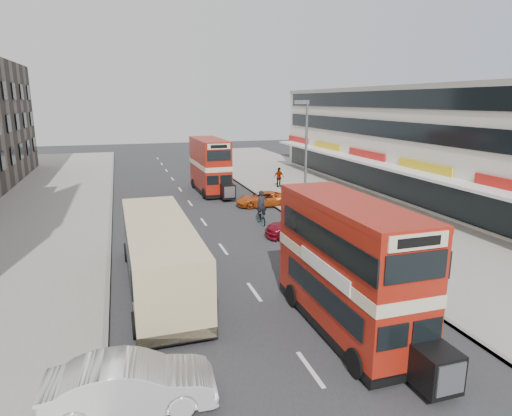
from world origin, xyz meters
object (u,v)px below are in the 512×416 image
object	(u,v)px
street_lamp	(305,152)
car_right_a	(302,226)
bus_main	(348,266)
coach	(160,253)
car_right_b	(262,199)
pedestrian_far	(279,177)
pedestrian_near	(347,218)
car_left_front	(131,385)
cyclist	(262,212)
bus_second	(210,165)

from	to	relation	value
street_lamp	car_right_a	size ratio (longest dim) A/B	1.76
bus_main	coach	world-z (taller)	bus_main
bus_main	car_right_a	bearing A→B (deg)	-105.62
bus_main	coach	xyz separation A→B (m)	(-6.06, 5.66, -0.77)
car_right_a	bus_main	bearing A→B (deg)	-10.79
coach	bus_main	bearing A→B (deg)	-43.90
car_right_b	coach	bearing A→B (deg)	-30.49
car_right_b	pedestrian_far	size ratio (longest dim) A/B	2.26
coach	pedestrian_near	xyz separation A→B (m)	(11.97, 5.24, -0.69)
street_lamp	bus_main	size ratio (longest dim) A/B	0.97
car_right_a	pedestrian_near	xyz separation A→B (m)	(2.97, -0.19, 0.30)
car_right_a	pedestrian_far	size ratio (longest dim) A/B	2.51
car_right_b	pedestrian_far	xyz separation A→B (m)	(3.74, 6.55, 0.49)
car_left_front	pedestrian_far	distance (m)	31.57
coach	cyclist	size ratio (longest dim) A/B	4.66
pedestrian_far	car_right_b	bearing A→B (deg)	-128.76
street_lamp	bus_second	bearing A→B (deg)	108.64
bus_second	coach	bearing A→B (deg)	71.60
street_lamp	car_right_a	world-z (taller)	street_lamp
bus_main	car_left_front	bearing A→B (deg)	15.49
pedestrian_far	bus_second	bearing A→B (deg)	169.94
cyclist	car_left_front	bearing A→B (deg)	-116.23
coach	cyclist	bearing A→B (deg)	48.74
car_right_b	pedestrian_near	world-z (taller)	pedestrian_near
car_right_a	pedestrian_far	world-z (taller)	pedestrian_far
coach	pedestrian_far	size ratio (longest dim) A/B	5.79
bus_second	car_left_front	xyz separation A→B (m)	(-7.82, -28.24, -1.70)
bus_main	pedestrian_near	world-z (taller)	bus_main
car_left_front	pedestrian_far	xyz separation A→B (m)	(14.35, 28.12, 0.33)
bus_main	car_right_a	xyz separation A→B (m)	(2.95, 11.09, -1.76)
car_right_a	cyclist	xyz separation A→B (m)	(-1.53, 3.34, 0.14)
bus_main	pedestrian_near	xyz separation A→B (m)	(5.92, 10.91, -1.45)
pedestrian_far	bus_main	bearing A→B (deg)	-113.69
car_right_a	car_right_b	world-z (taller)	car_right_a
coach	cyclist	distance (m)	11.56
car_right_b	pedestrian_near	xyz separation A→B (m)	(2.87, -8.47, 0.40)
car_right_b	pedestrian_far	distance (m)	7.56
pedestrian_far	pedestrian_near	bearing A→B (deg)	-102.32
coach	pedestrian_near	bearing A→B (deg)	22.82
car_right_b	pedestrian_near	bearing A→B (deg)	21.84
pedestrian_near	pedestrian_far	xyz separation A→B (m)	(0.87, 15.01, 0.10)
bus_main	pedestrian_far	bearing A→B (deg)	-105.41
street_lamp	cyclist	size ratio (longest dim) A/B	3.55
coach	car_right_a	distance (m)	10.56
car_left_front	bus_second	bearing A→B (deg)	-11.65
bus_main	car_right_a	world-z (taller)	bus_main
car_right_a	cyclist	bearing A→B (deg)	-151.38
bus_second	car_right_b	xyz separation A→B (m)	(2.79, -6.67, -1.86)
bus_second	cyclist	bearing A→B (deg)	94.56
pedestrian_far	street_lamp	bearing A→B (deg)	-110.92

